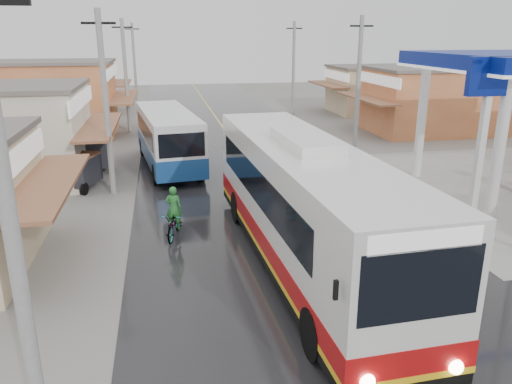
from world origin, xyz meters
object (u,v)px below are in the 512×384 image
at_px(coach_bus, 303,204).
at_px(tricycle_near, 80,170).
at_px(cyclist, 174,220).
at_px(tricycle_far, 93,151).
at_px(second_bus, 168,137).

height_order(coach_bus, tricycle_near, coach_bus).
bearing_deg(cyclist, tricycle_far, 125.73).
bearing_deg(coach_bus, tricycle_near, 127.03).
height_order(coach_bus, tricycle_far, coach_bus).
xyz_separation_m(coach_bus, cyclist, (-3.87, 2.94, -1.35)).
relative_size(second_bus, cyclist, 4.78).
distance_m(cyclist, tricycle_near, 7.88).
xyz_separation_m(coach_bus, tricycle_near, (-7.98, 9.66, -1.07)).
distance_m(coach_bus, cyclist, 5.05).
bearing_deg(tricycle_near, cyclist, -38.98).
xyz_separation_m(coach_bus, second_bus, (-3.83, 13.05, -0.37)).
bearing_deg(tricycle_far, tricycle_near, -111.98).
bearing_deg(cyclist, second_bus, 104.24).
bearing_deg(tricycle_far, cyclist, -87.71).
relative_size(second_bus, tricycle_near, 3.83).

